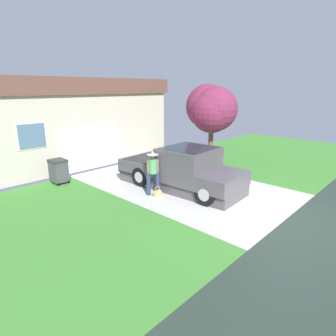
{
  "coord_description": "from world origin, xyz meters",
  "views": [
    {
      "loc": [
        -8.52,
        -2.85,
        3.92
      ],
      "look_at": [
        -0.91,
        4.33,
        0.95
      ],
      "focal_mm": 30.41,
      "sensor_mm": 36.0,
      "label": 1
    }
  ],
  "objects_px": {
    "person_with_hat": "(153,171)",
    "front_yard_tree": "(211,109)",
    "pickup_truck": "(187,171)",
    "house_with_garage": "(64,119)",
    "wheeled_trash_bin": "(59,170)",
    "handbag": "(157,193)"
  },
  "relations": [
    {
      "from": "handbag",
      "to": "wheeled_trash_bin",
      "type": "height_order",
      "value": "wheeled_trash_bin"
    },
    {
      "from": "person_with_hat",
      "to": "wheeled_trash_bin",
      "type": "height_order",
      "value": "person_with_hat"
    },
    {
      "from": "person_with_hat",
      "to": "front_yard_tree",
      "type": "xyz_separation_m",
      "value": [
        5.43,
        1.26,
        1.91
      ]
    },
    {
      "from": "pickup_truck",
      "to": "house_with_garage",
      "type": "height_order",
      "value": "house_with_garage"
    },
    {
      "from": "person_with_hat",
      "to": "house_with_garage",
      "type": "relative_size",
      "value": 0.16
    },
    {
      "from": "pickup_truck",
      "to": "person_with_hat",
      "type": "relative_size",
      "value": 3.16
    },
    {
      "from": "house_with_garage",
      "to": "wheeled_trash_bin",
      "type": "xyz_separation_m",
      "value": [
        -2.46,
        -4.01,
        -1.66
      ]
    },
    {
      "from": "person_with_hat",
      "to": "wheeled_trash_bin",
      "type": "relative_size",
      "value": 1.62
    },
    {
      "from": "pickup_truck",
      "to": "handbag",
      "type": "distance_m",
      "value": 1.53
    },
    {
      "from": "house_with_garage",
      "to": "wheeled_trash_bin",
      "type": "distance_m",
      "value": 4.99
    },
    {
      "from": "handbag",
      "to": "wheeled_trash_bin",
      "type": "bearing_deg",
      "value": 113.39
    },
    {
      "from": "handbag",
      "to": "wheeled_trash_bin",
      "type": "xyz_separation_m",
      "value": [
        -1.78,
        4.11,
        0.43
      ]
    },
    {
      "from": "person_with_hat",
      "to": "front_yard_tree",
      "type": "bearing_deg",
      "value": 37.76
    },
    {
      "from": "person_with_hat",
      "to": "house_with_garage",
      "type": "height_order",
      "value": "house_with_garage"
    },
    {
      "from": "wheeled_trash_bin",
      "to": "person_with_hat",
      "type": "bearing_deg",
      "value": -64.71
    },
    {
      "from": "handbag",
      "to": "front_yard_tree",
      "type": "xyz_separation_m",
      "value": [
        5.47,
        1.53,
        2.72
      ]
    },
    {
      "from": "house_with_garage",
      "to": "pickup_truck",
      "type": "bearing_deg",
      "value": -85.42
    },
    {
      "from": "house_with_garage",
      "to": "wheeled_trash_bin",
      "type": "relative_size",
      "value": 10.02
    },
    {
      "from": "handbag",
      "to": "house_with_garage",
      "type": "xyz_separation_m",
      "value": [
        0.68,
        8.13,
        2.09
      ]
    },
    {
      "from": "pickup_truck",
      "to": "wheeled_trash_bin",
      "type": "height_order",
      "value": "pickup_truck"
    },
    {
      "from": "handbag",
      "to": "wheeled_trash_bin",
      "type": "relative_size",
      "value": 0.39
    },
    {
      "from": "handbag",
      "to": "front_yard_tree",
      "type": "height_order",
      "value": "front_yard_tree"
    }
  ]
}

